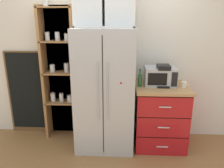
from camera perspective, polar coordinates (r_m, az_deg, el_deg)
The scene contains 12 objects.
ground_plane at distance 3.63m, azimuth -1.63°, elevation -14.65°, with size 10.72×10.72×0.00m, color olive.
wall_back_cream at distance 3.54m, azimuth -1.31°, elevation 6.77°, with size 5.02×0.10×2.55m, color silver.
refrigerator at distance 3.26m, azimuth -1.76°, elevation -1.44°, with size 0.82×0.71×1.75m.
pantry_shelf_column at distance 3.60m, azimuth -12.81°, elevation 3.09°, with size 0.56×0.29×2.16m.
counter_cabinet at distance 3.47m, azimuth 12.01°, elevation -7.82°, with size 0.76×0.67×0.94m.
microwave at distance 3.31m, azimuth 12.03°, elevation 1.95°, with size 0.44×0.33×0.26m.
coffee_maker at distance 3.27m, azimuth 12.67°, elevation 2.17°, with size 0.17×0.20×0.31m.
mug_cream at distance 3.30m, azimuth 17.75°, elevation -0.13°, with size 0.11×0.07×0.09m.
bottle_green at distance 3.20m, azimuth 7.06°, elevation 1.27°, with size 0.06×0.06×0.25m.
bottle_amber at distance 3.31m, azimuth 12.53°, elevation 1.91°, with size 0.07×0.07×0.29m.
upper_cabinet at distance 3.14m, azimuth -1.90°, elevation 20.41°, with size 0.79×0.32×0.69m.
chalkboard_menu at distance 3.94m, azimuth -20.71°, elevation -2.08°, with size 0.60×0.04×1.37m.
Camera 1 is at (0.25, -3.07, 1.92)m, focal length 36.26 mm.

